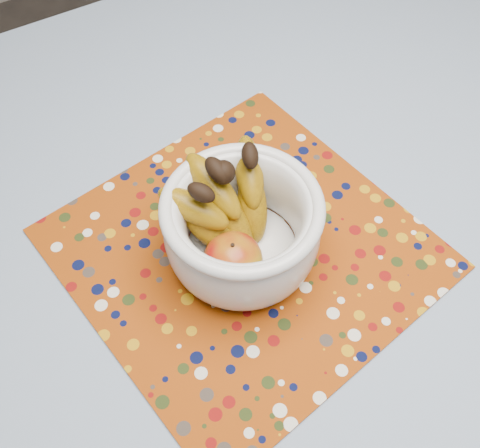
{
  "coord_description": "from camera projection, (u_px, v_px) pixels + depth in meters",
  "views": [
    {
      "loc": [
        -0.31,
        -0.35,
        1.43
      ],
      "look_at": [
        -0.1,
        0.0,
        0.84
      ],
      "focal_mm": 42.0,
      "sensor_mm": 36.0,
      "label": 1
    }
  ],
  "objects": [
    {
      "name": "placemat",
      "position": [
        244.0,
        248.0,
        0.79
      ],
      "size": [
        0.52,
        0.52,
        0.0
      ],
      "primitive_type": "cube",
      "rotation": [
        0.0,
        0.0,
        0.16
      ],
      "color": "#813207",
      "rests_on": "tablecloth"
    },
    {
      "name": "fruit_bowl",
      "position": [
        236.0,
        220.0,
        0.72
      ],
      "size": [
        0.23,
        0.22,
        0.17
      ],
      "color": "silver",
      "rests_on": "placemat"
    },
    {
      "name": "tablecloth",
      "position": [
        300.0,
        229.0,
        0.82
      ],
      "size": [
        1.32,
        1.32,
        0.01
      ],
      "primitive_type": "cube",
      "color": "slate",
      "rests_on": "table"
    },
    {
      "name": "table",
      "position": [
        296.0,
        258.0,
        0.88
      ],
      "size": [
        1.2,
        1.2,
        0.75
      ],
      "color": "brown",
      "rests_on": "ground"
    }
  ]
}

